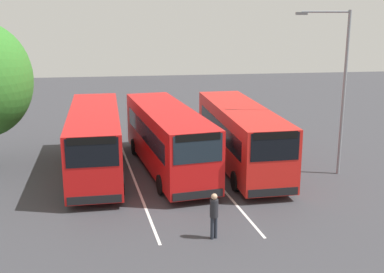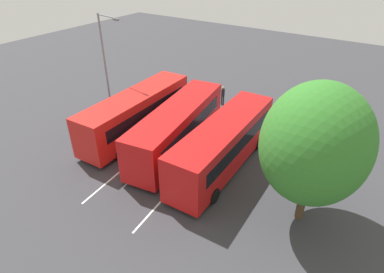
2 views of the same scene
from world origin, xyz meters
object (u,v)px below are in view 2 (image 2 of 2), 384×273
pedestrian (223,94)px  street_lamp (106,58)px  bus_center_right (137,112)px  bus_center_left (178,127)px  bus_far_left (224,143)px  depot_tree (315,144)px

pedestrian → street_lamp: (-6.60, 7.58, 3.73)m
bus_center_right → street_lamp: (1.68, 4.58, 2.98)m
bus_center_left → pedestrian: size_ratio=6.06×
bus_far_left → pedestrian: 9.74m
bus_center_right → street_lamp: bearing=67.6°
street_lamp → depot_tree: 18.50m
bus_far_left → bus_center_right: (0.20, 7.74, 0.00)m
bus_center_left → street_lamp: (1.77, 8.52, 2.98)m
bus_center_right → pedestrian: bearing=-22.2°
bus_center_right → pedestrian: (8.27, -3.00, -0.75)m
bus_far_left → depot_tree: 6.77m
bus_far_left → bus_center_right: bearing=86.7°
bus_center_right → bus_center_left: bearing=-93.6°
bus_far_left → pedestrian: (8.47, 4.74, -0.75)m
bus_center_left → street_lamp: bearing=69.5°
bus_center_left → pedestrian: 8.45m
bus_center_right → pedestrian: 8.83m
bus_center_left → depot_tree: bearing=-110.1°
bus_center_right → pedestrian: size_ratio=5.97×
bus_far_left → depot_tree: depot_tree is taller
pedestrian → depot_tree: 15.19m
bus_center_left → pedestrian: (8.36, 0.94, -0.75)m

